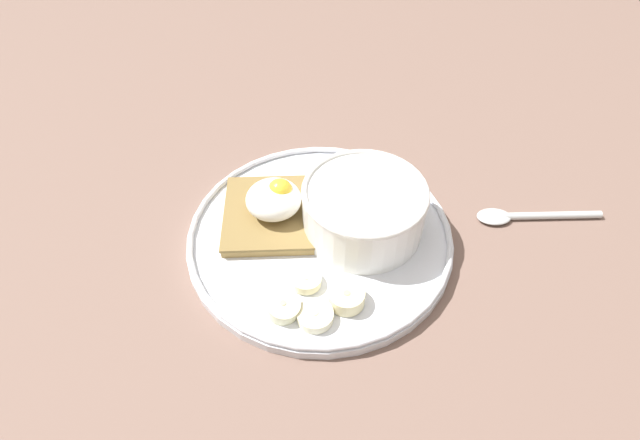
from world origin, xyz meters
TOP-DOWN VIEW (x-y plane):
  - ground_plane at (0.00, 0.00)cm, footprint 120.00×120.00cm
  - plate at (0.00, 0.00)cm, footprint 26.67×26.67cm
  - oatmeal_bowl at (4.32, 0.54)cm, footprint 12.19×12.19cm
  - toast_slice at (-4.52, 2.38)cm, footprint 10.51×10.51cm
  - poached_egg at (-4.42, 2.41)cm, footprint 5.60×5.46cm
  - banana_slice_front at (-1.58, -6.11)cm, footprint 3.33×3.38cm
  - banana_slice_left at (-3.67, -9.04)cm, footprint 4.30×4.28cm
  - banana_slice_back at (1.94, -8.31)cm, footprint 3.51×3.57cm
  - banana_slice_right at (-0.92, -9.87)cm, footprint 3.56×3.58cm
  - spoon at (21.66, 1.88)cm, footprint 13.27×2.48cm

SIDE VIEW (x-z plane):
  - ground_plane at x=0.00cm, z-range 0.00..2.00cm
  - spoon at x=21.66cm, z-range 2.00..2.80cm
  - plate at x=0.00cm, z-range 2.00..3.60cm
  - banana_slice_right at x=-0.92cm, z-range 2.97..3.97cm
  - banana_slice_front at x=-1.58cm, z-range 2.94..4.01cm
  - toast_slice at x=-4.52cm, z-range 3.07..4.22cm
  - banana_slice_back at x=1.94cm, z-range 2.96..4.51cm
  - banana_slice_left at x=-3.67cm, z-range 2.90..4.61cm
  - oatmeal_bowl at x=4.32cm, z-range 3.08..8.57cm
  - poached_egg at x=-4.42cm, z-range 3.97..7.72cm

